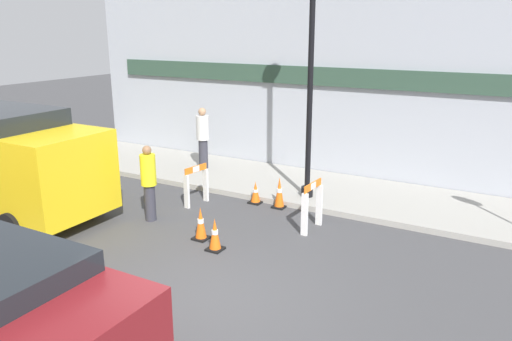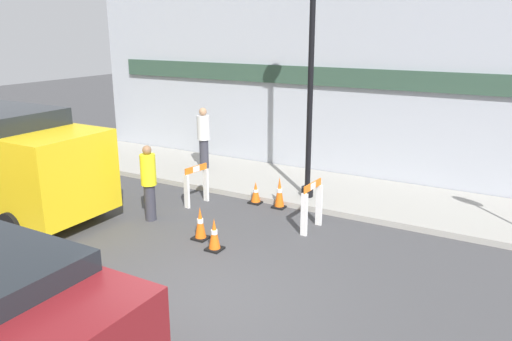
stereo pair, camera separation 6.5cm
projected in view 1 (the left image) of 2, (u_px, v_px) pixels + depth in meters
ground_plane at (200, 304)px, 7.66m from camera, size 60.00×60.00×0.00m
sidewalk_slab at (337, 192)px, 12.62m from camera, size 18.00×2.88×0.13m
storefront_facade at (362, 80)px, 13.15m from camera, size 18.00×0.22×5.50m
streetlamp_post at (312, 37)px, 11.09m from camera, size 0.44×0.44×5.88m
barricade_0 at (196, 184)px, 11.82m from camera, size 0.24×0.71×0.96m
barricade_1 at (312, 205)px, 10.30m from camera, size 0.18×0.74×1.05m
traffic_cone_0 at (279, 193)px, 11.65m from camera, size 0.30×0.30×0.74m
traffic_cone_1 at (215, 235)px, 9.43m from camera, size 0.30×0.30×0.64m
traffic_cone_2 at (201, 224)px, 9.91m from camera, size 0.30×0.30×0.68m
traffic_cone_3 at (256, 193)px, 11.98m from camera, size 0.30×0.30×0.54m
person_worker at (149, 181)px, 10.74m from camera, size 0.46×0.46×1.68m
person_pedestrian at (203, 136)px, 14.31m from camera, size 0.50×0.50×1.76m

